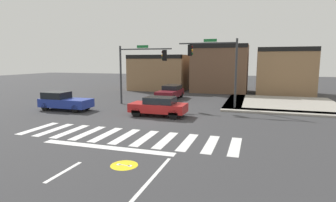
{
  "coord_description": "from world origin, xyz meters",
  "views": [
    {
      "loc": [
        6.57,
        -17.45,
        4.06
      ],
      "look_at": [
        0.63,
        1.17,
        1.16
      ],
      "focal_mm": 29.2,
      "sensor_mm": 36.0,
      "label": 1
    }
  ],
  "objects_px": {
    "car_maroon": "(171,92)",
    "traffic_signal_northwest": "(140,63)",
    "traffic_signal_northeast": "(215,60)",
    "car_red": "(159,106)",
    "car_blue": "(64,101)"
  },
  "relations": [
    {
      "from": "traffic_signal_northwest",
      "to": "car_blue",
      "type": "height_order",
      "value": "traffic_signal_northwest"
    },
    {
      "from": "car_red",
      "to": "car_blue",
      "type": "bearing_deg",
      "value": -179.55
    },
    {
      "from": "car_maroon",
      "to": "traffic_signal_northwest",
      "type": "bearing_deg",
      "value": -18.45
    },
    {
      "from": "car_red",
      "to": "car_maroon",
      "type": "relative_size",
      "value": 0.89
    },
    {
      "from": "car_blue",
      "to": "car_maroon",
      "type": "height_order",
      "value": "car_blue"
    },
    {
      "from": "traffic_signal_northwest",
      "to": "traffic_signal_northeast",
      "type": "relative_size",
      "value": 0.93
    },
    {
      "from": "car_blue",
      "to": "car_maroon",
      "type": "xyz_separation_m",
      "value": [
        6.4,
        9.09,
        -0.01
      ]
    },
    {
      "from": "car_red",
      "to": "car_maroon",
      "type": "bearing_deg",
      "value": 101.71
    },
    {
      "from": "traffic_signal_northeast",
      "to": "car_red",
      "type": "bearing_deg",
      "value": 53.18
    },
    {
      "from": "traffic_signal_northeast",
      "to": "car_blue",
      "type": "height_order",
      "value": "traffic_signal_northeast"
    },
    {
      "from": "car_red",
      "to": "traffic_signal_northwest",
      "type": "bearing_deg",
      "value": 127.25
    },
    {
      "from": "traffic_signal_northeast",
      "to": "car_red",
      "type": "xyz_separation_m",
      "value": [
        -3.42,
        -4.57,
        -3.34
      ]
    },
    {
      "from": "traffic_signal_northeast",
      "to": "car_blue",
      "type": "distance_m",
      "value": 13.01
    },
    {
      "from": "car_red",
      "to": "car_blue",
      "type": "distance_m",
      "value": 8.27
    },
    {
      "from": "car_blue",
      "to": "car_maroon",
      "type": "bearing_deg",
      "value": 54.83
    }
  ]
}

